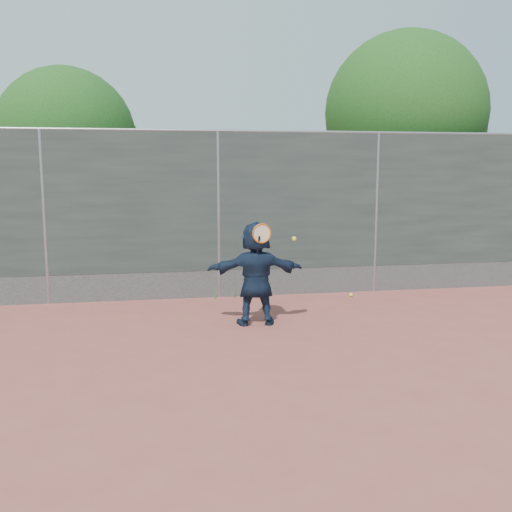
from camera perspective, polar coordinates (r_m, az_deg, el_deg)
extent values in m
plane|color=#9E4C42|center=(7.21, -0.52, -10.21)|extent=(80.00, 80.00, 0.00)
imported|color=#16253E|center=(8.56, 0.00, -1.73)|extent=(1.48, 0.54, 1.57)
sphere|color=yellow|center=(10.67, 9.47, -3.86)|extent=(0.07, 0.07, 0.07)
cube|color=#38423D|center=(10.30, -3.78, 5.44)|extent=(20.00, 0.04, 2.50)
cube|color=slate|center=(10.49, -3.69, -2.77)|extent=(20.00, 0.03, 0.50)
cylinder|color=gray|center=(10.31, -3.85, 12.39)|extent=(20.00, 0.05, 0.05)
cylinder|color=gray|center=(10.43, -20.41, 3.57)|extent=(0.06, 0.06, 3.00)
cylinder|color=gray|center=(10.32, -3.76, 4.05)|extent=(0.06, 0.06, 3.00)
cylinder|color=gray|center=(11.06, 11.93, 4.19)|extent=(0.06, 0.06, 3.00)
torus|color=#BF5912|center=(8.28, 0.58, 2.27)|extent=(0.29, 0.08, 0.29)
cylinder|color=beige|center=(8.28, 0.58, 2.27)|extent=(0.25, 0.05, 0.25)
cylinder|color=black|center=(8.32, 0.22, 0.91)|extent=(0.05, 0.13, 0.33)
sphere|color=yellow|center=(8.46, 3.84, 1.73)|extent=(0.07, 0.07, 0.07)
cylinder|color=#382314|center=(13.68, 14.31, 4.10)|extent=(0.28, 0.28, 2.60)
sphere|color=#23561C|center=(13.69, 14.68, 13.69)|extent=(3.60, 3.60, 3.60)
sphere|color=#23561C|center=(14.16, 16.98, 11.97)|extent=(2.52, 2.52, 2.52)
cylinder|color=#382314|center=(13.41, -18.07, 3.00)|extent=(0.28, 0.28, 2.20)
sphere|color=#23561C|center=(13.37, -18.46, 11.23)|extent=(3.00, 3.00, 3.00)
sphere|color=#23561C|center=(13.49, -15.72, 10.05)|extent=(2.10, 2.10, 2.10)
cone|color=#387226|center=(10.43, -2.25, -3.50)|extent=(0.03, 0.03, 0.26)
cone|color=#387226|center=(10.49, -0.64, -3.31)|extent=(0.03, 0.03, 0.30)
cone|color=#387226|center=(10.38, -4.15, -3.70)|extent=(0.03, 0.03, 0.22)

